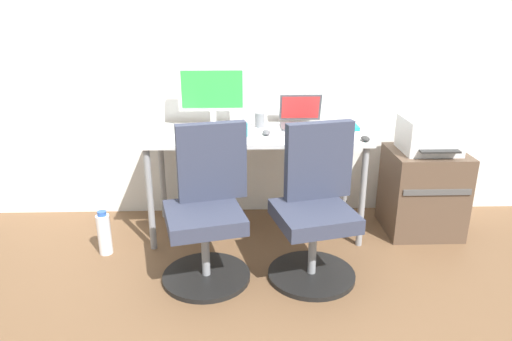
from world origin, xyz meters
TOP-DOWN VIEW (x-y plane):
  - ground_plane at (0.00, 0.00)m, footprint 5.28×5.28m
  - back_wall at (0.00, 0.39)m, footprint 4.40×0.04m
  - desk at (0.00, 0.00)m, footprint 1.53×0.61m
  - office_chair_left at (-0.31, -0.59)m, footprint 0.54×0.54m
  - office_chair_right at (0.34, -0.59)m, footprint 0.54×0.54m
  - side_cabinet at (1.22, -0.03)m, footprint 0.52×0.49m
  - printer at (1.22, -0.03)m, footprint 0.38×0.40m
  - water_bottle_on_floor at (-1.03, -0.31)m, footprint 0.09×0.09m
  - desktop_monitor at (-0.30, 0.16)m, footprint 0.48×0.18m
  - open_laptop at (0.34, 0.18)m, footprint 0.31×0.29m
  - keyboard_by_monitor at (-0.33, -0.12)m, footprint 0.34×0.12m
  - keyboard_by_laptop at (0.37, -0.12)m, footprint 0.34×0.12m
  - mouse_by_monitor at (0.07, -0.06)m, footprint 0.06×0.10m
  - mouse_by_laptop at (0.71, -0.24)m, footprint 0.06×0.10m
  - coffee_mug at (-0.10, -0.10)m, footprint 0.08×0.08m
  - pen_cup at (0.03, 0.16)m, footprint 0.07×0.07m
  - notebook at (0.63, 0.08)m, footprint 0.21×0.15m

SIDE VIEW (x-z plane):
  - ground_plane at x=0.00m, z-range 0.00..0.00m
  - water_bottle_on_floor at x=-1.03m, z-range -0.01..0.30m
  - side_cabinet at x=1.22m, z-range 0.00..0.61m
  - office_chair_left at x=-0.31m, z-range -0.05..0.89m
  - office_chair_right at x=0.34m, z-range -0.05..0.89m
  - desk at x=0.00m, z-range 0.30..1.05m
  - printer at x=1.22m, z-range 0.61..0.85m
  - keyboard_by_monitor at x=-0.33m, z-range 0.75..0.77m
  - keyboard_by_laptop at x=0.37m, z-range 0.75..0.77m
  - notebook at x=0.63m, z-range 0.75..0.78m
  - mouse_by_monitor at x=0.07m, z-range 0.75..0.79m
  - mouse_by_laptop at x=0.71m, z-range 0.75..0.79m
  - coffee_mug at x=-0.10m, z-range 0.75..0.85m
  - pen_cup at x=0.03m, z-range 0.75..0.86m
  - open_laptop at x=0.34m, z-range 0.70..0.92m
  - desktop_monitor at x=-0.30m, z-range 0.79..1.22m
  - back_wall at x=0.00m, z-range 0.00..2.60m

